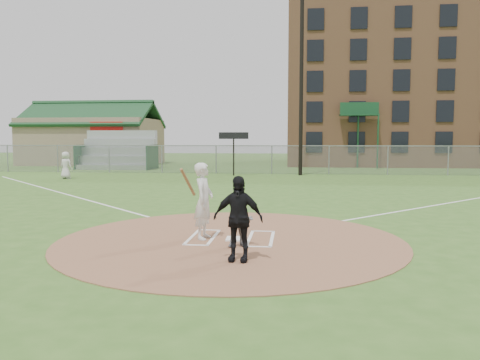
# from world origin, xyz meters

# --- Properties ---
(ground) EXTENTS (140.00, 140.00, 0.00)m
(ground) POSITION_xyz_m (0.00, 0.00, 0.00)
(ground) COLOR #396221
(ground) RESTS_ON ground
(dirt_circle) EXTENTS (8.40, 8.40, 0.02)m
(dirt_circle) POSITION_xyz_m (0.00, 0.00, 0.01)
(dirt_circle) COLOR #996648
(dirt_circle) RESTS_ON ground
(home_plate) EXTENTS (0.52, 0.52, 0.03)m
(home_plate) POSITION_xyz_m (0.14, -0.02, 0.04)
(home_plate) COLOR white
(home_plate) RESTS_ON dirt_circle
(foul_line_first) EXTENTS (17.04, 17.04, 0.01)m
(foul_line_first) POSITION_xyz_m (9.00, 9.00, 0.01)
(foul_line_first) COLOR white
(foul_line_first) RESTS_ON ground
(foul_line_third) EXTENTS (17.04, 17.04, 0.01)m
(foul_line_third) POSITION_xyz_m (-9.00, 9.00, 0.01)
(foul_line_third) COLOR white
(foul_line_third) RESTS_ON ground
(catcher) EXTENTS (0.70, 0.62, 1.20)m
(catcher) POSITION_xyz_m (0.33, -0.83, 0.62)
(catcher) COLOR gray
(catcher) RESTS_ON dirt_circle
(umpire) EXTENTS (1.05, 0.52, 1.72)m
(umpire) POSITION_xyz_m (0.41, -2.00, 0.88)
(umpire) COLOR black
(umpire) RESTS_ON dirt_circle
(ondeck_player) EXTENTS (0.93, 0.72, 1.68)m
(ondeck_player) POSITION_xyz_m (-12.58, 16.49, 0.84)
(ondeck_player) COLOR silver
(ondeck_player) RESTS_ON ground
(batters_boxes) EXTENTS (2.08, 1.88, 0.01)m
(batters_boxes) POSITION_xyz_m (0.00, 0.15, 0.03)
(batters_boxes) COLOR white
(batters_boxes) RESTS_ON dirt_circle
(batter_at_plate) EXTENTS (0.70, 1.06, 1.87)m
(batter_at_plate) POSITION_xyz_m (-0.66, -0.03, 0.96)
(batter_at_plate) COLOR silver
(batter_at_plate) RESTS_ON dirt_circle
(outfield_fence) EXTENTS (56.08, 0.08, 2.03)m
(outfield_fence) POSITION_xyz_m (0.00, 22.00, 1.02)
(outfield_fence) COLOR slate
(outfield_fence) RESTS_ON ground
(bleachers) EXTENTS (6.08, 3.20, 3.20)m
(bleachers) POSITION_xyz_m (-13.00, 26.20, 1.59)
(bleachers) COLOR #B7BABF
(bleachers) RESTS_ON ground
(clubhouse) EXTENTS (12.20, 8.71, 6.23)m
(clubhouse) POSITION_xyz_m (-18.00, 32.99, 2.39)
(clubhouse) COLOR gray
(clubhouse) RESTS_ON ground
(brick_warehouse) EXTENTS (30.00, 17.17, 15.00)m
(brick_warehouse) POSITION_xyz_m (16.00, 37.96, 7.50)
(brick_warehouse) COLOR #A56A47
(brick_warehouse) RESTS_ON ground
(light_pole) EXTENTS (1.20, 0.30, 12.22)m
(light_pole) POSITION_xyz_m (2.00, 21.00, 6.61)
(light_pole) COLOR black
(light_pole) RESTS_ON ground
(scoreboard_sign) EXTENTS (2.00, 0.10, 2.93)m
(scoreboard_sign) POSITION_xyz_m (-2.50, 20.20, 2.39)
(scoreboard_sign) COLOR black
(scoreboard_sign) RESTS_ON ground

